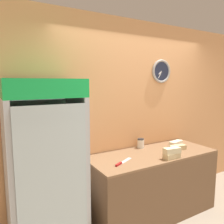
% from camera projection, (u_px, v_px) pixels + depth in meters
% --- Properties ---
extents(wall_back, '(5.20, 0.09, 2.70)m').
position_uv_depth(wall_back, '(136.00, 114.00, 3.25)').
color(wall_back, tan).
rests_on(wall_back, ground_plane).
extents(prep_counter, '(1.79, 0.71, 0.87)m').
position_uv_depth(prep_counter, '(152.00, 184.00, 3.03)').
color(prep_counter, brown).
rests_on(prep_counter, ground_plane).
extents(beverage_cooler, '(0.75, 0.64, 1.87)m').
position_uv_depth(beverage_cooler, '(44.00, 159.00, 2.32)').
color(beverage_cooler, '#B2B7BC').
rests_on(beverage_cooler, ground_plane).
extents(sandwich_stack_bottom, '(0.22, 0.10, 0.07)m').
position_uv_depth(sandwich_stack_bottom, '(172.00, 156.00, 2.76)').
color(sandwich_stack_bottom, tan).
rests_on(sandwich_stack_bottom, prep_counter).
extents(sandwich_stack_middle, '(0.23, 0.12, 0.07)m').
position_uv_depth(sandwich_stack_middle, '(172.00, 150.00, 2.75)').
color(sandwich_stack_middle, beige).
rests_on(sandwich_stack_middle, sandwich_stack_bottom).
extents(sandwich_flat_left, '(0.25, 0.14, 0.07)m').
position_uv_depth(sandwich_flat_left, '(176.00, 143.00, 3.32)').
color(sandwich_flat_left, beige).
rests_on(sandwich_flat_left, prep_counter).
extents(sandwich_flat_right, '(0.25, 0.13, 0.07)m').
position_uv_depth(sandwich_flat_right, '(178.00, 147.00, 3.12)').
color(sandwich_flat_right, tan).
rests_on(sandwich_flat_right, prep_counter).
extents(chefs_knife, '(0.32, 0.19, 0.02)m').
position_uv_depth(chefs_knife, '(121.00, 163.00, 2.60)').
color(chefs_knife, silver).
rests_on(chefs_knife, prep_counter).
extents(condiment_jar, '(0.10, 0.10, 0.14)m').
position_uv_depth(condiment_jar, '(141.00, 143.00, 3.20)').
color(condiment_jar, silver).
rests_on(condiment_jar, prep_counter).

